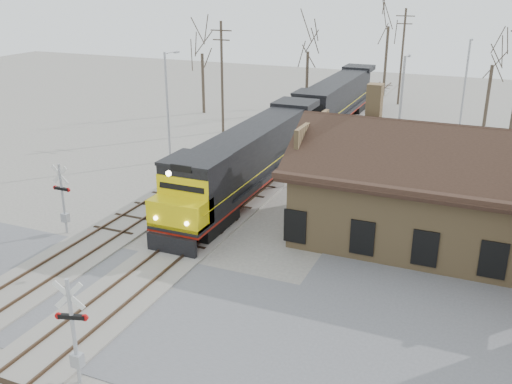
# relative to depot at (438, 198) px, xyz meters

# --- Properties ---
(ground) EXTENTS (140.00, 140.00, 0.00)m
(ground) POSITION_rel_depot_xyz_m (-11.99, -12.00, -2.41)
(ground) COLOR #A39D93
(ground) RESTS_ON ground
(road) EXTENTS (60.00, 9.00, 0.03)m
(road) POSITION_rel_depot_xyz_m (-11.99, -12.00, -2.39)
(road) COLOR #5C5C61
(road) RESTS_ON ground
(track_main) EXTENTS (3.40, 90.00, 0.24)m
(track_main) POSITION_rel_depot_xyz_m (-11.99, 3.00, -2.34)
(track_main) COLOR #A39D93
(track_main) RESTS_ON ground
(track_siding) EXTENTS (3.40, 90.00, 0.24)m
(track_siding) POSITION_rel_depot_xyz_m (-16.49, 3.00, -2.34)
(track_siding) COLOR #A39D93
(track_siding) RESTS_ON ground
(depot) EXTENTS (15.20, 9.31, 7.90)m
(depot) POSITION_rel_depot_xyz_m (0.00, 0.00, 0.00)
(depot) COLOR olive
(depot) RESTS_ON ground
(locomotive_lead) EXTENTS (3.00, 20.12, 4.47)m
(locomotive_lead) POSITION_rel_depot_xyz_m (-11.99, 2.27, -0.06)
(locomotive_lead) COLOR black
(locomotive_lead) RESTS_ON ground
(locomotive_trailing) EXTENTS (3.00, 20.12, 4.23)m
(locomotive_trailing) POSITION_rel_depot_xyz_m (-11.99, 22.67, -0.06)
(locomotive_trailing) COLOR black
(locomotive_trailing) RESTS_ON ground
(crossbuck_near) EXTENTS (1.14, 0.40, 4.08)m
(crossbuck_near) POSITION_rel_depot_xyz_m (-9.88, -16.86, -0.49)
(crossbuck_near) COLOR #A5A8AD
(crossbuck_near) RESTS_ON ground
(crossbuck_far) EXTENTS (1.14, 0.30, 3.99)m
(crossbuck_far) POSITION_rel_depot_xyz_m (-18.81, -7.05, -0.53)
(crossbuck_far) COLOR #A5A8AD
(crossbuck_far) RESTS_ON ground
(streetlight_a) EXTENTS (0.25, 2.04, 8.25)m
(streetlight_a) POSITION_rel_depot_xyz_m (-20.49, 6.87, 2.25)
(streetlight_a) COLOR #A5A8AD
(streetlight_a) RESTS_ON ground
(streetlight_b) EXTENTS (0.25, 2.04, 8.24)m
(streetlight_b) POSITION_rel_depot_xyz_m (-4.09, 11.60, 2.24)
(streetlight_b) COLOR #A5A8AD
(streetlight_b) RESTS_ON ground
(streetlight_c) EXTENTS (0.25, 2.04, 8.47)m
(streetlight_c) POSITION_rel_depot_xyz_m (-0.60, 23.13, 2.36)
(streetlight_c) COLOR #A5A8AD
(streetlight_c) RESTS_ON ground
(utility_pole_a) EXTENTS (2.00, 0.24, 9.83)m
(utility_pole_a) POSITION_rel_depot_xyz_m (-20.68, 16.32, 2.73)
(utility_pole_a) COLOR #382D23
(utility_pole_a) RESTS_ON ground
(utility_pole_b) EXTENTS (2.00, 0.24, 10.31)m
(utility_pole_b) POSITION_rel_depot_xyz_m (-8.08, 35.08, 2.98)
(utility_pole_b) COLOR #382D23
(utility_pole_b) RESTS_ON ground
(tree_a) EXTENTS (4.06, 4.06, 9.95)m
(tree_a) POSITION_rel_depot_xyz_m (-26.11, 22.76, 4.67)
(tree_a) COLOR #382D23
(tree_a) RESTS_ON ground
(tree_b) EXTENTS (4.12, 4.12, 10.10)m
(tree_b) POSITION_rel_depot_xyz_m (-16.52, 27.88, 4.78)
(tree_b) COLOR #382D23
(tree_b) RESTS_ON ground
(tree_c) EXTENTS (5.41, 5.41, 13.26)m
(tree_c) POSITION_rel_depot_xyz_m (-10.50, 38.81, 7.04)
(tree_c) COLOR #382D23
(tree_c) RESTS_ON ground
(tree_d) EXTENTS (3.84, 3.84, 9.41)m
(tree_d) POSITION_rel_depot_xyz_m (1.29, 28.18, 4.28)
(tree_d) COLOR #382D23
(tree_d) RESTS_ON ground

